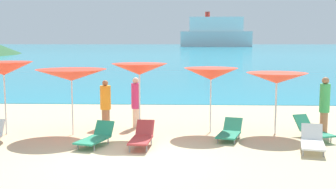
{
  "coord_description": "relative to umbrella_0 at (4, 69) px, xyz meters",
  "views": [
    {
      "loc": [
        1.44,
        -10.9,
        3.06
      ],
      "look_at": [
        0.77,
        4.15,
        1.2
      ],
      "focal_mm": 46.02,
      "sensor_mm": 36.0,
      "label": 1
    }
  ],
  "objects": [
    {
      "name": "ocean_water",
      "position": [
        4.54,
        226.9,
        -2.17
      ],
      "size": [
        650.0,
        440.0,
        0.02
      ],
      "primitive_type": "cube",
      "color": "teal",
      "rests_on": "ground_plane"
    },
    {
      "name": "lounge_chair_0",
      "position": [
        3.3,
        -1.41,
        -1.92
      ],
      "size": [
        0.99,
        1.59,
        0.64
      ],
      "rotation": [
        0.0,
        0.0,
        -0.29
      ],
      "color": "#268C66",
      "rests_on": "ground_plane"
    },
    {
      "name": "cruise_ship",
      "position": [
        22.63,
        237.17,
        5.36
      ],
      "size": [
        40.92,
        9.01,
        19.94
      ],
      "rotation": [
        0.0,
        0.0,
        -0.03
      ],
      "color": "silver",
      "rests_on": "ocean_water"
    },
    {
      "name": "umbrella_1",
      "position": [
        2.22,
        0.06,
        -0.2
      ],
      "size": [
        2.47,
        2.47,
        2.16
      ],
      "color": "silver",
      "rests_on": "ground_plane"
    },
    {
      "name": "umbrella_3",
      "position": [
        6.78,
        0.63,
        -0.2
      ],
      "size": [
        2.0,
        2.0,
        2.18
      ],
      "color": "silver",
      "rests_on": "ground_plane"
    },
    {
      "name": "umbrella_2",
      "position": [
        4.46,
        -0.12,
        0.0
      ],
      "size": [
        1.91,
        1.91,
        2.36
      ],
      "color": "silver",
      "rests_on": "ground_plane"
    },
    {
      "name": "umbrella_4",
      "position": [
        8.92,
        0.46,
        -0.32
      ],
      "size": [
        2.19,
        2.19,
        2.04
      ],
      "color": "silver",
      "rests_on": "ground_plane"
    },
    {
      "name": "ground_plane",
      "position": [
        4.54,
        7.14,
        -2.33
      ],
      "size": [
        50.0,
        100.0,
        0.3
      ],
      "primitive_type": "cube",
      "color": "beige"
    },
    {
      "name": "umbrella_0",
      "position": [
        0.0,
        0.0,
        0.0
      ],
      "size": [
        2.04,
        2.04,
        2.4
      ],
      "color": "silver",
      "rests_on": "ground_plane"
    },
    {
      "name": "lounge_chair_1",
      "position": [
        7.33,
        -0.42,
        -1.94
      ],
      "size": [
        0.99,
        1.61,
        0.59
      ],
      "rotation": [
        0.0,
        0.0,
        -0.29
      ],
      "color": "#268C66",
      "rests_on": "ground_plane"
    },
    {
      "name": "lounge_chair_4",
      "position": [
        9.49,
        -1.83,
        -1.89
      ],
      "size": [
        0.91,
        1.52,
        0.69
      ],
      "rotation": [
        0.0,
        0.0,
        -0.23
      ],
      "color": "white",
      "rests_on": "ground_plane"
    },
    {
      "name": "lounge_chair_2",
      "position": [
        4.68,
        -1.54,
        -1.86
      ],
      "size": [
        0.66,
        1.62,
        0.68
      ],
      "rotation": [
        0.0,
        0.0,
        -0.07
      ],
      "color": "#A53333",
      "rests_on": "ground_plane"
    },
    {
      "name": "beachgoer_1",
      "position": [
        4.16,
        1.33,
        -1.22
      ],
      "size": [
        0.32,
        0.32,
        1.8
      ],
      "rotation": [
        0.0,
        0.0,
        4.71
      ],
      "color": "beige",
      "rests_on": "ground_plane"
    },
    {
      "name": "beachgoer_0",
      "position": [
        10.53,
        0.54,
        -1.16
      ],
      "size": [
        0.33,
        0.33,
        1.9
      ],
      "rotation": [
        0.0,
        0.0,
        0.01
      ],
      "color": "#A3704C",
      "rests_on": "ground_plane"
    },
    {
      "name": "beachgoer_2",
      "position": [
        3.07,
        1.33,
        -1.29
      ],
      "size": [
        0.38,
        0.38,
        1.7
      ],
      "rotation": [
        0.0,
        0.0,
        1.06
      ],
      "color": "#A3704C",
      "rests_on": "ground_plane"
    },
    {
      "name": "lounge_chair_5",
      "position": [
        9.95,
        -0.25,
        -1.88
      ],
      "size": [
        1.03,
        1.62,
        0.68
      ],
      "rotation": [
        0.0,
        0.0,
        0.37
      ],
      "color": "#268C66",
      "rests_on": "ground_plane"
    }
  ]
}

